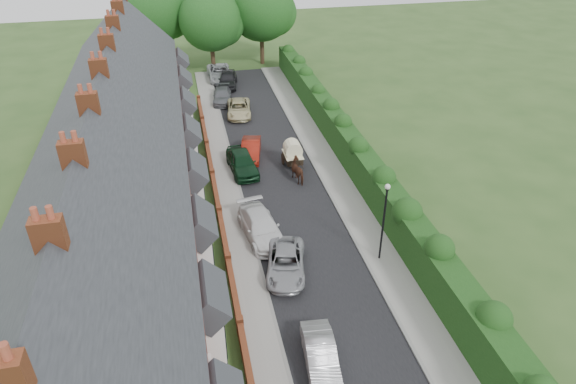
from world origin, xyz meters
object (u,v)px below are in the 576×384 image
at_px(car_black, 228,79).
at_px(horse_cart, 293,152).
at_px(car_white, 261,227).
at_px(car_beige, 239,109).
at_px(horse, 299,170).
at_px(car_red, 251,150).
at_px(car_silver_b, 286,263).
at_px(car_grey, 222,96).
at_px(car_green, 242,162).
at_px(lamppost, 384,213).
at_px(car_silver_a, 321,355).

distance_m(car_black, horse_cart, 19.12).
distance_m(car_white, horse_cart, 9.28).
distance_m(car_beige, horse, 13.36).
relative_size(car_red, car_black, 0.89).
bearing_deg(car_black, car_silver_b, -81.05).
relative_size(car_silver_b, car_grey, 1.05).
bearing_deg(car_white, car_green, 81.63).
distance_m(lamppost, car_grey, 27.56).
relative_size(car_white, car_grey, 1.16).
relative_size(car_green, horse, 2.39).
bearing_deg(car_green, lamppost, -67.04).
relative_size(car_silver_a, car_red, 0.95).
relative_size(car_white, car_beige, 1.09).
distance_m(lamppost, car_white, 7.82).
bearing_deg(car_grey, car_silver_b, -81.54).
height_order(lamppost, car_silver_a, lamppost).
height_order(car_red, car_black, car_black).
xyz_separation_m(lamppost, car_red, (-5.40, 14.34, -2.61)).
distance_m(car_grey, horse_cart, 15.10).
bearing_deg(car_silver_b, car_green, 106.49).
bearing_deg(car_beige, lamppost, -70.72).
xyz_separation_m(car_black, horse, (2.85, -21.03, 0.04)).
bearing_deg(car_silver_a, car_white, 100.60).
bearing_deg(car_grey, car_silver_a, -81.58).
bearing_deg(car_white, car_red, 76.27).
xyz_separation_m(car_red, car_grey, (-1.00, 12.33, -0.05)).
bearing_deg(car_grey, car_black, 83.09).
distance_m(car_silver_a, car_green, 18.89).
bearing_deg(car_silver_a, car_green, 98.15).
height_order(car_green, car_red, car_green).
distance_m(car_white, car_grey, 22.97).
distance_m(horse, horse_cart, 2.17).
bearing_deg(horse_cart, car_silver_b, -104.44).
xyz_separation_m(car_silver_b, horse, (3.09, 9.88, 0.20)).
xyz_separation_m(horse, horse_cart, (-0.00, 2.13, 0.43)).
bearing_deg(car_black, horse_cart, -72.03).
height_order(car_silver_b, car_beige, car_beige).
xyz_separation_m(car_white, car_grey, (0.00, 22.97, -0.10)).
relative_size(lamppost, car_black, 1.10).
height_order(lamppost, car_red, lamppost).
xyz_separation_m(car_silver_b, car_black, (0.24, 30.91, 0.16)).
distance_m(car_beige, car_grey, 3.82).
bearing_deg(car_beige, car_silver_a, -83.85).
bearing_deg(car_silver_b, car_red, 101.92).
bearing_deg(car_grey, lamppost, -69.78).
bearing_deg(car_beige, car_silver_b, -84.42).
bearing_deg(car_silver_a, car_grey, 96.85).
relative_size(car_silver_a, car_green, 0.84).
height_order(car_green, car_black, car_green).
bearing_deg(car_grey, car_green, -83.28).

